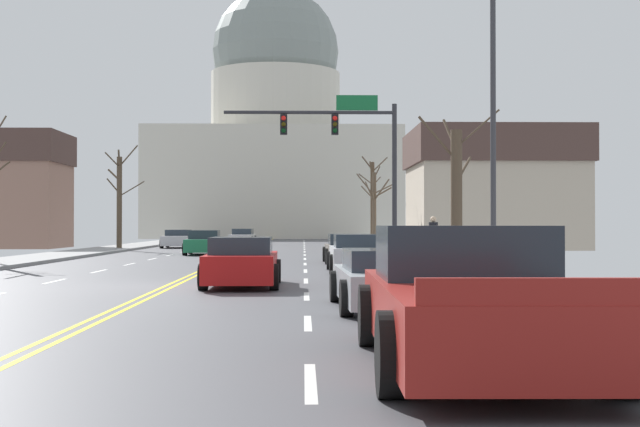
# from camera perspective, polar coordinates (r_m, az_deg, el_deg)

# --- Properties ---
(ground) EXTENTS (20.00, 180.00, 0.20)m
(ground) POSITION_cam_1_polar(r_m,az_deg,el_deg) (22.73, -9.81, -4.66)
(ground) COLOR #48484D
(signal_gantry) EXTENTS (7.91, 0.41, 7.37)m
(signal_gantry) POSITION_cam_1_polar(r_m,az_deg,el_deg) (39.77, 1.84, 4.73)
(signal_gantry) COLOR #28282D
(signal_gantry) RESTS_ON ground
(street_lamp_right) EXTENTS (2.26, 0.24, 7.68)m
(street_lamp_right) POSITION_cam_1_polar(r_m,az_deg,el_deg) (22.35, 10.55, 7.30)
(street_lamp_right) COLOR #333338
(street_lamp_right) RESTS_ON ground
(capitol_building) EXTENTS (29.34, 22.32, 33.02)m
(capitol_building) POSITION_cam_1_polar(r_m,az_deg,el_deg) (107.05, -2.94, 4.92)
(capitol_building) COLOR beige
(capitol_building) RESTS_ON ground
(sedan_near_00) EXTENTS (2.07, 4.26, 1.20)m
(sedan_near_00) POSITION_cam_1_polar(r_m,az_deg,el_deg) (35.79, 1.87, -2.36)
(sedan_near_00) COLOR #6B6056
(sedan_near_00) RESTS_ON ground
(sedan_near_01) EXTENTS (1.97, 4.60, 1.26)m
(sedan_near_01) POSITION_cam_1_polar(r_m,az_deg,el_deg) (28.98, 2.48, -2.67)
(sedan_near_01) COLOR silver
(sedan_near_01) RESTS_ON ground
(sedan_near_02) EXTENTS (1.95, 4.33, 1.26)m
(sedan_near_02) POSITION_cam_1_polar(r_m,az_deg,el_deg) (22.23, -5.14, -3.26)
(sedan_near_02) COLOR #B71414
(sedan_near_02) RESTS_ON ground
(sedan_near_03) EXTENTS (2.09, 4.68, 1.12)m
(sedan_near_03) POSITION_cam_1_polar(r_m,az_deg,el_deg) (16.40, 4.47, -4.37)
(sedan_near_03) COLOR #9EA3A8
(sedan_near_03) RESTS_ON ground
(pickup_truck_near_04) EXTENTS (2.44, 5.69, 1.57)m
(pickup_truck_near_04) POSITION_cam_1_polar(r_m,az_deg,el_deg) (9.93, 9.91, -5.77)
(pickup_truck_near_04) COLOR maroon
(pickup_truck_near_04) RESTS_ON ground
(sedan_oncoming_00) EXTENTS (2.02, 4.34, 1.28)m
(sedan_oncoming_00) POSITION_cam_1_polar(r_m,az_deg,el_deg) (46.25, -7.61, -1.95)
(sedan_oncoming_00) COLOR #1E7247
(sedan_oncoming_00) RESTS_ON ground
(sedan_oncoming_01) EXTENTS (2.02, 4.30, 1.23)m
(sedan_oncoming_01) POSITION_cam_1_polar(r_m,az_deg,el_deg) (60.03, -9.32, -1.67)
(sedan_oncoming_01) COLOR silver
(sedan_oncoming_01) RESTS_ON ground
(sedan_oncoming_02) EXTENTS (2.18, 4.69, 1.23)m
(sedan_oncoming_02) POSITION_cam_1_polar(r_m,az_deg,el_deg) (73.31, -5.12, -1.52)
(sedan_oncoming_02) COLOR silver
(sedan_oncoming_02) RESTS_ON ground
(flank_building_01) EXTENTS (10.77, 9.75, 7.75)m
(flank_building_01) POSITION_cam_1_polar(r_m,az_deg,el_deg) (58.04, 11.27, 1.61)
(flank_building_01) COLOR #B2A38E
(flank_building_01) RESTS_ON ground
(bare_tree_00) EXTENTS (2.54, 2.69, 4.90)m
(bare_tree_00) POSITION_cam_1_polar(r_m,az_deg,el_deg) (57.50, 3.60, 0.52)
(bare_tree_00) COLOR brown
(bare_tree_00) RESTS_ON ground
(bare_tree_01) EXTENTS (2.44, 2.32, 6.36)m
(bare_tree_01) POSITION_cam_1_polar(r_m,az_deg,el_deg) (55.00, -13.04, 0.98)
(bare_tree_01) COLOR #4C3D2D
(bare_tree_01) RESTS_ON ground
(bare_tree_02) EXTENTS (2.70, 1.54, 6.67)m
(bare_tree_02) POSITION_cam_1_polar(r_m,az_deg,el_deg) (66.18, 3.48, 0.96)
(bare_tree_02) COLOR #4C3D2D
(bare_tree_02) RESTS_ON ground
(bare_tree_04) EXTENTS (2.52, 2.04, 5.14)m
(bare_tree_04) POSITION_cam_1_polar(r_m,az_deg,el_deg) (28.62, 8.94, 1.19)
(bare_tree_04) COLOR #4C3D2D
(bare_tree_04) RESTS_ON ground
(pedestrian_00) EXTENTS (0.35, 0.34, 1.75)m
(pedestrian_00) POSITION_cam_1_polar(r_m,az_deg,el_deg) (32.40, 7.45, -1.55)
(pedestrian_00) COLOR black
(pedestrian_00) RESTS_ON ground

